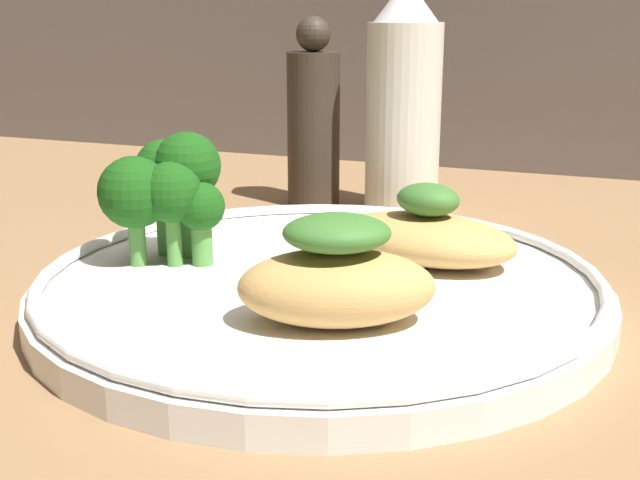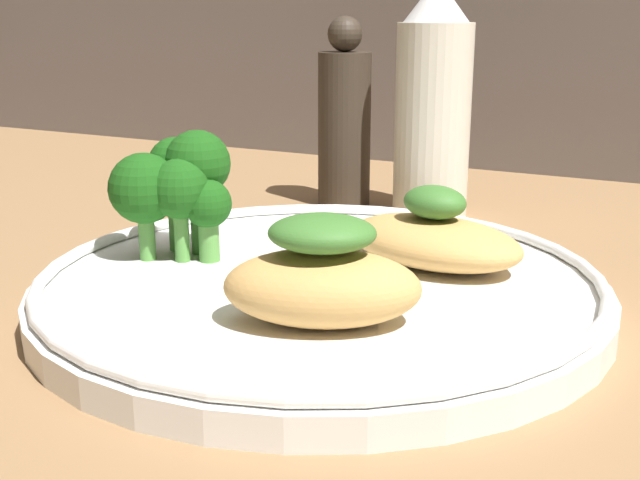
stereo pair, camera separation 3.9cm
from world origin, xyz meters
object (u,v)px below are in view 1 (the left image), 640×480
Objects in this scene: plate at (320,287)px; sauce_bottle at (403,104)px; broccoli_bunch at (167,186)px; pepper_grinder at (313,122)px.

plate is 21.44cm from sauce_bottle.
broccoli_bunch is (-8.45, -0.02, 4.42)cm from plate.
sauce_bottle is at bearing -0.00° from pepper_grinder.
sauce_bottle is (6.82, 20.28, 2.40)cm from broccoli_bunch.
plate is 9.54cm from broccoli_bunch.
pepper_grinder is (-8.47, 20.26, 5.24)cm from plate.
broccoli_bunch is at bearing -89.95° from pepper_grinder.
plate is at bearing -67.31° from pepper_grinder.
sauce_bottle reaches higher than pepper_grinder.
pepper_grinder is at bearing 112.69° from plate.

